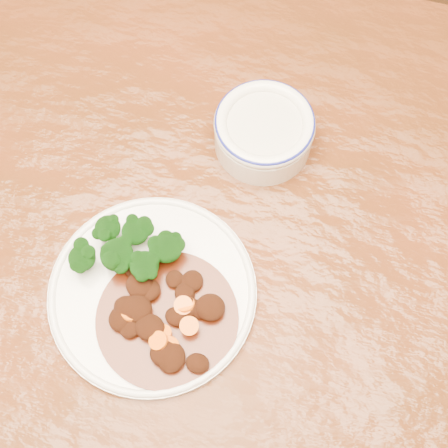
# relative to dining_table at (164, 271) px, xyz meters

# --- Properties ---
(ground) EXTENTS (4.00, 4.00, 0.00)m
(ground) POSITION_rel_dining_table_xyz_m (0.00, 0.00, -0.67)
(ground) COLOR #482312
(ground) RESTS_ON ground
(dining_table) EXTENTS (1.50, 0.91, 0.75)m
(dining_table) POSITION_rel_dining_table_xyz_m (0.00, 0.00, 0.00)
(dining_table) COLOR #5E2610
(dining_table) RESTS_ON ground
(dinner_plate) EXTENTS (0.23, 0.23, 0.01)m
(dinner_plate) POSITION_rel_dining_table_xyz_m (0.01, -0.05, 0.09)
(dinner_plate) COLOR silver
(dinner_plate) RESTS_ON dining_table
(broccoli_florets) EXTENTS (0.12, 0.08, 0.04)m
(broccoli_florets) POSITION_rel_dining_table_xyz_m (-0.03, -0.02, 0.11)
(broccoli_florets) COLOR #5F8946
(broccoli_florets) RESTS_ON dinner_plate
(mince_stew) EXTENTS (0.16, 0.16, 0.03)m
(mince_stew) POSITION_rel_dining_table_xyz_m (0.03, -0.08, 0.10)
(mince_stew) COLOR #4F1508
(mince_stew) RESTS_ON dinner_plate
(dip_bowl) EXTENTS (0.12, 0.12, 0.05)m
(dip_bowl) POSITION_rel_dining_table_xyz_m (0.09, 0.17, 0.11)
(dip_bowl) COLOR white
(dip_bowl) RESTS_ON dining_table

